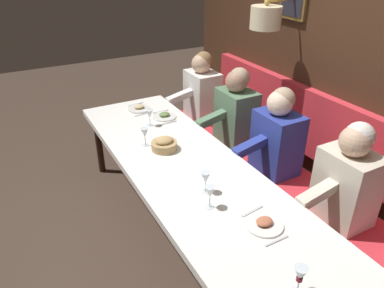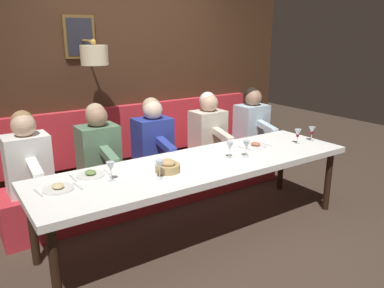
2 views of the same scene
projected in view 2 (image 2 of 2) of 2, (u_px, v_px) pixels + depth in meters
name	position (u px, v px, depth m)	size (l,w,h in m)	color
ground_plane	(201.00, 232.00, 3.78)	(12.00, 12.00, 0.00)	#423328
dining_table	(201.00, 168.00, 3.59)	(0.90, 3.16, 0.74)	white
banquette_bench	(157.00, 184.00, 4.42)	(0.52, 3.36, 0.45)	red
back_wall_panel	(131.00, 81.00, 4.56)	(0.59, 4.56, 2.90)	#422819
diner_nearest	(252.00, 120.00, 5.03)	(0.60, 0.40, 0.79)	silver
diner_near	(208.00, 127.00, 4.64)	(0.60, 0.40, 0.79)	beige
diner_middle	(153.00, 135.00, 4.23)	(0.60, 0.40, 0.79)	#283893
diner_far	(98.00, 144.00, 3.89)	(0.60, 0.40, 0.79)	#567A5B
diner_farthest	(27.00, 156.00, 3.52)	(0.60, 0.40, 0.79)	white
place_setting_0	(58.00, 188.00, 2.93)	(0.24, 0.33, 0.05)	silver
place_setting_1	(256.00, 146.00, 4.06)	(0.24, 0.32, 0.05)	white
place_setting_2	(91.00, 174.00, 3.22)	(0.24, 0.31, 0.05)	silver
wine_glass_0	(312.00, 131.00, 4.26)	(0.07, 0.07, 0.16)	silver
wine_glass_1	(246.00, 145.00, 3.70)	(0.07, 0.07, 0.16)	silver
wine_glass_2	(298.00, 133.00, 4.16)	(0.07, 0.07, 0.16)	silver
wine_glass_3	(230.00, 147.00, 3.66)	(0.07, 0.07, 0.16)	silver
wine_glass_4	(111.00, 167.00, 3.09)	(0.07, 0.07, 0.16)	silver
wine_glass_5	(160.00, 166.00, 3.13)	(0.07, 0.07, 0.16)	silver
bread_bowl	(168.00, 167.00, 3.31)	(0.22, 0.22, 0.12)	tan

